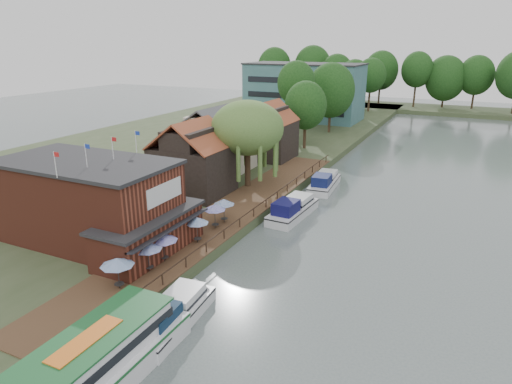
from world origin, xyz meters
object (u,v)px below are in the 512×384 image
at_px(cruiser_2, 325,180).
at_px(cottage_b, 215,139).
at_px(cottage_a, 193,158).
at_px(umbrella_4, 215,216).
at_px(willow, 247,144).
at_px(swan, 131,376).
at_px(tour_boat, 78,374).
at_px(hotel_block, 304,91).
at_px(umbrella_1, 148,257).
at_px(pub, 106,204).
at_px(umbrella_2, 164,248).
at_px(umbrella_3, 197,230).
at_px(umbrella_5, 224,211).
at_px(cottage_c, 269,130).
at_px(umbrella_0, 118,273).
at_px(cruiser_0, 173,310).
at_px(cruiser_1, 293,207).

bearing_deg(cruiser_2, cottage_b, 179.93).
bearing_deg(cottage_a, umbrella_4, -46.75).
height_order(willow, swan, willow).
bearing_deg(cottage_a, tour_boat, -67.75).
distance_m(hotel_block, umbrella_1, 75.32).
relative_size(pub, umbrella_2, 8.42).
distance_m(pub, umbrella_3, 8.09).
xyz_separation_m(umbrella_4, umbrella_5, (0.03, 1.67, 0.00)).
relative_size(cottage_c, umbrella_0, 3.53).
distance_m(umbrella_0, swan, 8.69).
distance_m(willow, umbrella_3, 17.50).
distance_m(umbrella_0, umbrella_2, 4.84).
xyz_separation_m(cottage_a, umbrella_5, (7.76, -6.55, -2.96)).
xyz_separation_m(hotel_block, cottage_a, (7.00, -56.00, -1.90)).
bearing_deg(tour_boat, umbrella_0, 118.78).
xyz_separation_m(cottage_b, umbrella_3, (11.00, -21.70, -2.96)).
height_order(willow, umbrella_3, willow).
bearing_deg(tour_boat, umbrella_3, 102.06).
bearing_deg(cottage_a, umbrella_5, -40.18).
bearing_deg(cruiser_2, cruiser_0, -94.64).
distance_m(cottage_b, umbrella_4, 21.36).
bearing_deg(umbrella_0, cottage_a, 109.23).
bearing_deg(cruiser_2, cottage_a, -142.24).
distance_m(cruiser_0, tour_boat, 7.60).
xyz_separation_m(umbrella_4, cruiser_2, (4.55, 19.44, -1.18)).
bearing_deg(umbrella_2, willow, 98.33).
bearing_deg(swan, cruiser_2, 91.40).
relative_size(pub, umbrella_1, 8.42).
distance_m(cottage_c, umbrella_3, 31.62).
xyz_separation_m(hotel_block, swan, (20.22, -82.69, -6.93)).
height_order(pub, umbrella_2, pub).
relative_size(hotel_block, umbrella_1, 10.69).
relative_size(umbrella_2, cruiser_1, 0.25).
distance_m(cottage_a, cottage_b, 10.44).
relative_size(cottage_c, umbrella_5, 3.58).
xyz_separation_m(cottage_c, umbrella_3, (7.00, -30.70, -2.96)).
distance_m(hotel_block, cottage_b, 46.21).
distance_m(cottage_a, swan, 30.20).
relative_size(willow, umbrella_2, 4.39).
relative_size(hotel_block, umbrella_0, 10.54).
relative_size(umbrella_3, cruiser_2, 0.26).
height_order(hotel_block, tour_boat, hotel_block).
xyz_separation_m(willow, umbrella_2, (3.06, -20.91, -3.93)).
bearing_deg(umbrella_2, umbrella_4, 88.69).
bearing_deg(pub, swan, -43.73).
relative_size(pub, cottage_a, 2.33).
xyz_separation_m(umbrella_1, umbrella_2, (0.03, 1.84, 0.00)).
height_order(umbrella_4, swan, umbrella_4).
relative_size(cottage_c, umbrella_3, 3.58).
bearing_deg(cruiser_0, umbrella_2, 125.50).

